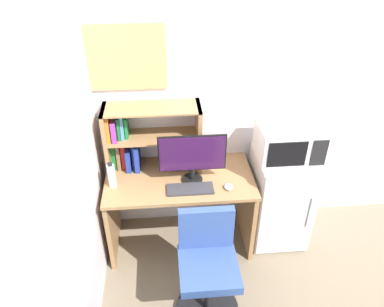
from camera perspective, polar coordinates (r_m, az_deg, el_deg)
The scene contains 12 objects.
wall_back at distance 3.36m, azimuth 21.33°, elevation 9.14°, with size 6.40×0.04×2.60m, color silver.
wall_left at distance 1.80m, azimuth -22.47°, elevation -14.79°, with size 0.04×4.40×2.60m, color silver.
desk at distance 3.18m, azimuth -1.86°, elevation -6.87°, with size 1.21×0.64×0.73m.
hutch_bookshelf at distance 3.05m, azimuth -8.18°, elevation 2.44°, with size 0.77×0.28×0.56m.
monitor at distance 2.86m, azimuth 0.04°, elevation -0.34°, with size 0.53×0.17×0.42m.
keyboard at distance 2.90m, azimuth -0.28°, elevation -5.49°, with size 0.36×0.14×0.02m, color #333338.
computer_mouse at distance 2.93m, azimuth 5.65°, elevation -5.11°, with size 0.07×0.09×0.03m, color silver.
water_bottle at distance 2.95m, azimuth -12.26°, elevation -3.32°, with size 0.06×0.06×0.22m.
mini_fridge at distance 3.38m, azimuth 13.30°, elevation -6.59°, with size 0.48×0.52×0.88m.
microwave at distance 3.05m, azimuth 14.67°, elevation 1.81°, with size 0.50×0.37×0.28m.
desk_chair at distance 2.79m, azimuth 2.38°, elevation -17.62°, with size 0.47×0.47×0.86m.
wall_corkboard at distance 2.89m, azimuth -10.34°, elevation 14.28°, with size 0.62×0.02×0.50m, color tan.
Camera 1 is at (-1.05, -2.73, 2.57)m, focal length 34.69 mm.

